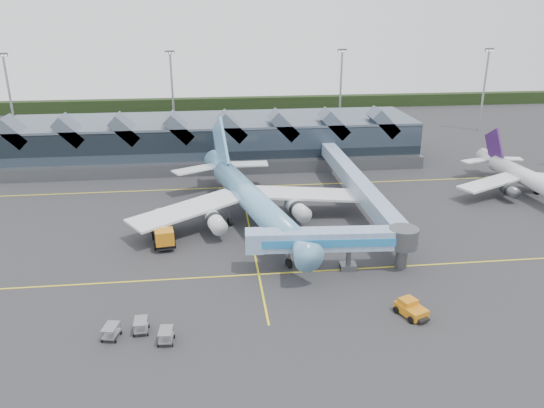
{
  "coord_description": "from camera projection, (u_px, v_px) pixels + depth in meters",
  "views": [
    {
      "loc": [
        -5.58,
        -70.02,
        33.5
      ],
      "look_at": [
        3.29,
        4.84,
        5.0
      ],
      "focal_mm": 35.0,
      "sensor_mm": 36.0,
      "label": 1
    }
  ],
  "objects": [
    {
      "name": "light_masts",
      "position": [
        315.0,
        93.0,
        133.73
      ],
      "size": [
        132.4,
        42.56,
        22.45
      ],
      "color": "gray",
      "rests_on": "ground"
    },
    {
      "name": "main_airliner",
      "position": [
        249.0,
        197.0,
        85.42
      ],
      "size": [
        38.68,
        45.28,
        14.71
      ],
      "rotation": [
        0.0,
        0.0,
        0.24
      ],
      "color": "#6297C8",
      "rests_on": "ground"
    },
    {
      "name": "fuel_truck",
      "position": [
        162.0,
        227.0,
        79.85
      ],
      "size": [
        4.28,
        10.64,
        3.53
      ],
      "rotation": [
        0.0,
        0.0,
        0.16
      ],
      "color": "black",
      "rests_on": "ground"
    },
    {
      "name": "taxi_stripes",
      "position": [
        248.0,
        222.0,
        86.79
      ],
      "size": [
        120.0,
        60.0,
        0.01
      ],
      "color": "yellow",
      "rests_on": "ground"
    },
    {
      "name": "baggage_carts",
      "position": [
        139.0,
        331.0,
        56.52
      ],
      "size": [
        7.66,
        4.45,
        1.53
      ],
      "rotation": [
        0.0,
        0.0,
        -0.08
      ],
      "color": "gray",
      "rests_on": "ground"
    },
    {
      "name": "regional_jet",
      "position": [
        526.0,
        178.0,
        98.21
      ],
      "size": [
        28.2,
        30.8,
        10.57
      ],
      "rotation": [
        0.0,
        0.0,
        0.07
      ],
      "color": "silver",
      "rests_on": "ground"
    },
    {
      "name": "terminal",
      "position": [
        213.0,
        140.0,
        119.2
      ],
      "size": [
        90.0,
        22.25,
        12.52
      ],
      "color": "black",
      "rests_on": "ground"
    },
    {
      "name": "pushback_tug",
      "position": [
        411.0,
        309.0,
        60.67
      ],
      "size": [
        3.62,
        4.47,
        1.8
      ],
      "rotation": [
        0.0,
        0.0,
        0.39
      ],
      "color": "#C47112",
      "rests_on": "ground"
    },
    {
      "name": "tree_line_far",
      "position": [
        226.0,
        104.0,
        178.97
      ],
      "size": [
        260.0,
        4.0,
        4.0
      ],
      "primitive_type": "cube",
      "color": "black",
      "rests_on": "ground"
    },
    {
      "name": "ground",
      "position": [
        254.0,
        248.0,
        77.5
      ],
      "size": [
        260.0,
        260.0,
        0.0
      ],
      "primitive_type": "plane",
      "color": "#272629",
      "rests_on": "ground"
    },
    {
      "name": "jet_bridge",
      "position": [
        343.0,
        241.0,
        69.98
      ],
      "size": [
        23.02,
        4.78,
        5.89
      ],
      "rotation": [
        0.0,
        0.0,
        -0.07
      ],
      "color": "#7899C9",
      "rests_on": "ground"
    }
  ]
}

